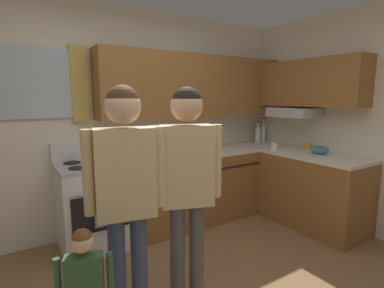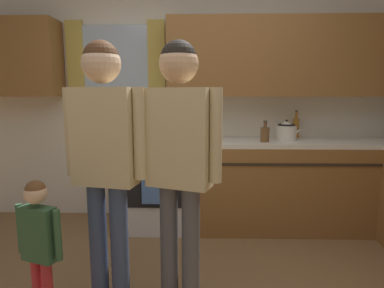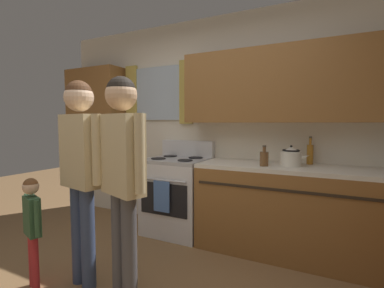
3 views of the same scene
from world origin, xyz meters
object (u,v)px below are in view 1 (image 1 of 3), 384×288
object	(u,v)px
adult_holding_child	(126,183)
bottle_milk_white	(258,134)
mixing_bowl	(320,150)
bottle_squat_brown	(186,149)
bottle_tall_clear	(263,133)
stovetop_kettle	(197,144)
bottle_oil_amber	(198,140)
stove_oven	(95,204)
mug_mustard_yellow	(307,146)
small_child	(85,287)
mug_ceramic_white	(274,146)
adult_in_plaid	(187,174)

from	to	relation	value
adult_holding_child	bottle_milk_white	bearing A→B (deg)	29.12
mixing_bowl	bottle_squat_brown	bearing A→B (deg)	150.12
bottle_tall_clear	bottle_squat_brown	world-z (taller)	bottle_tall_clear
bottle_milk_white	stovetop_kettle	distance (m)	1.21
bottle_oil_amber	stovetop_kettle	distance (m)	0.27
bottle_tall_clear	bottle_milk_white	bearing A→B (deg)	175.06
stove_oven	mixing_bowl	world-z (taller)	stove_oven
bottle_squat_brown	mug_mustard_yellow	xyz separation A→B (m)	(1.53, -0.53, -0.03)
bottle_squat_brown	bottle_milk_white	bearing A→B (deg)	10.66
stove_oven	small_child	xyz separation A→B (m)	(-0.46, -1.53, 0.09)
bottle_milk_white	small_child	bearing A→B (deg)	-150.47
bottle_squat_brown	mixing_bowl	distance (m)	1.62
bottle_squat_brown	stove_oven	bearing A→B (deg)	173.09
bottle_tall_clear	bottle_squat_brown	bearing A→B (deg)	-170.37
bottle_squat_brown	bottle_tall_clear	bearing A→B (deg)	9.63
bottle_milk_white	mug_ceramic_white	world-z (taller)	bottle_milk_white
adult_holding_child	adult_in_plaid	bearing A→B (deg)	-2.81
stove_oven	bottle_milk_white	bearing A→B (deg)	3.27
stovetop_kettle	mixing_bowl	world-z (taller)	stovetop_kettle
bottle_squat_brown	stovetop_kettle	world-z (taller)	stovetop_kettle
bottle_tall_clear	mug_ceramic_white	distance (m)	0.73
stovetop_kettle	adult_holding_child	distance (m)	1.94
bottle_milk_white	bottle_squat_brown	world-z (taller)	bottle_milk_white
bottle_oil_amber	mug_mustard_yellow	size ratio (longest dim) A/B	2.38
mixing_bowl	adult_in_plaid	size ratio (longest dim) A/B	0.13
bottle_squat_brown	mug_mustard_yellow	size ratio (longest dim) A/B	1.71
bottle_milk_white	small_child	xyz separation A→B (m)	(-2.95, -1.67, -0.46)
bottle_oil_amber	mug_mustard_yellow	distance (m)	1.44
bottle_tall_clear	adult_in_plaid	bearing A→B (deg)	-147.16
stove_oven	mixing_bowl	size ratio (longest dim) A/B	5.16
mixing_bowl	adult_in_plaid	bearing A→B (deg)	-169.21
bottle_tall_clear	bottle_milk_white	size ratio (longest dim) A/B	1.17
stove_oven	stovetop_kettle	world-z (taller)	stovetop_kettle
mug_mustard_yellow	adult_in_plaid	world-z (taller)	adult_in_plaid
bottle_tall_clear	mixing_bowl	world-z (taller)	bottle_tall_clear
mixing_bowl	bottle_tall_clear	bearing A→B (deg)	82.45
mug_ceramic_white	small_child	distance (m)	2.87
adult_holding_child	small_child	xyz separation A→B (m)	(-0.32, -0.21, -0.48)
bottle_tall_clear	small_child	size ratio (longest dim) A/B	0.41
stove_oven	bottle_squat_brown	distance (m)	1.18
bottle_tall_clear	small_child	world-z (taller)	bottle_tall_clear
bottle_milk_white	mug_mustard_yellow	xyz separation A→B (m)	(0.10, -0.80, -0.07)
bottle_milk_white	bottle_squat_brown	bearing A→B (deg)	-169.34
stove_oven	bottle_milk_white	xyz separation A→B (m)	(2.49, 0.14, 0.55)
mug_ceramic_white	mug_mustard_yellow	xyz separation A→B (m)	(0.41, -0.20, -0.00)
bottle_oil_amber	stovetop_kettle	xyz separation A→B (m)	(-0.16, -0.22, -0.01)
bottle_milk_white	mug_ceramic_white	distance (m)	0.69
stove_oven	bottle_oil_amber	bearing A→B (deg)	8.40
bottle_squat_brown	adult_in_plaid	world-z (taller)	adult_in_plaid
adult_in_plaid	small_child	distance (m)	0.93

